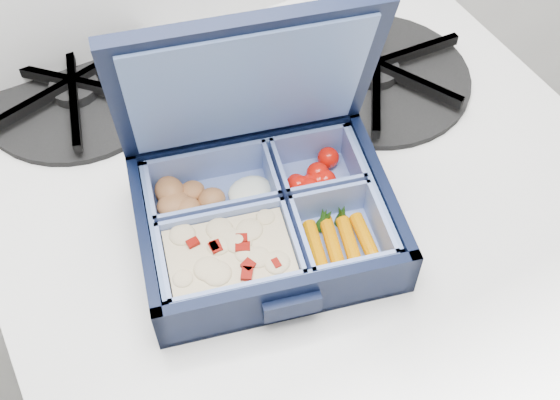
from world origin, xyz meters
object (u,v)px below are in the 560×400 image
burner_grate (375,69)px  fork (252,109)px  bento_box (266,221)px  stove (291,363)px

burner_grate → fork: size_ratio=1.08×
burner_grate → fork: (-0.13, 0.02, -0.01)m
burner_grate → fork: burner_grate is taller
bento_box → burner_grate: 0.22m
bento_box → stove: bearing=55.9°
burner_grate → fork: 0.13m
stove → bento_box: bento_box is taller
bento_box → fork: size_ratio=1.14×
stove → burner_grate: size_ratio=4.31×
fork → bento_box: bearing=-97.9°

